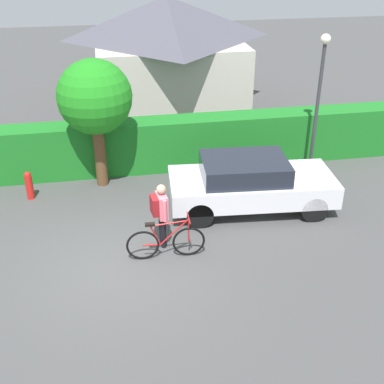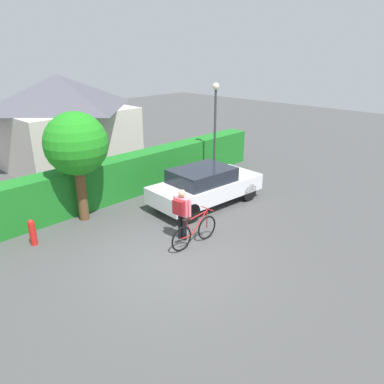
% 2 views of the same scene
% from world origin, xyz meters
% --- Properties ---
extents(ground_plane, '(60.00, 60.00, 0.00)m').
position_xyz_m(ground_plane, '(0.00, 0.00, 0.00)').
color(ground_plane, '#464646').
extents(hedge_row, '(18.51, 0.90, 1.56)m').
position_xyz_m(hedge_row, '(0.00, 4.81, 0.78)').
color(hedge_row, '#1C7322').
rests_on(hedge_row, ground).
extents(house_distant, '(5.76, 5.90, 4.33)m').
position_xyz_m(house_distant, '(2.65, 10.48, 2.21)').
color(house_distant, beige).
rests_on(house_distant, ground).
extents(parked_car_near, '(4.41, 2.14, 1.43)m').
position_xyz_m(parked_car_near, '(3.63, 1.93, 0.76)').
color(parked_car_near, silver).
rests_on(parked_car_near, ground).
extents(bicycle, '(1.79, 0.50, 1.02)m').
position_xyz_m(bicycle, '(1.18, 0.10, 0.41)').
color(bicycle, black).
rests_on(bicycle, ground).
extents(person_rider, '(0.39, 0.65, 1.61)m').
position_xyz_m(person_rider, '(1.13, 0.60, 0.97)').
color(person_rider, black).
rests_on(person_rider, ground).
extents(street_lamp, '(0.28, 0.28, 4.15)m').
position_xyz_m(street_lamp, '(6.01, 3.56, 2.69)').
color(street_lamp, '#38383D').
rests_on(street_lamp, ground).
extents(tree_kerbside, '(2.03, 2.03, 3.64)m').
position_xyz_m(tree_kerbside, '(-0.17, 4.02, 2.58)').
color(tree_kerbside, brown).
rests_on(tree_kerbside, ground).
extents(fire_hydrant, '(0.20, 0.20, 0.81)m').
position_xyz_m(fire_hydrant, '(-2.15, 3.51, 0.41)').
color(fire_hydrant, red).
rests_on(fire_hydrant, ground).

